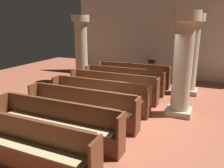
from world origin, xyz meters
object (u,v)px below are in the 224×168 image
object	(u,v)px
pew_row_0	(133,74)
pew_row_2	(113,86)
pew_row_3	(99,94)
lectern	(151,71)
pew_row_4	(81,106)
hymn_book	(130,63)
pew_row_6	(21,143)
pillar_aisle_rear	(183,63)
pew_row_5	(57,121)
pew_row_1	(124,79)
pillar_aisle_side	(191,53)
pillar_far_side	(81,48)

from	to	relation	value
pew_row_0	pew_row_2	xyz separation A→B (m)	(0.00, -2.27, 0.00)
pew_row_3	lectern	distance (m)	4.60
pew_row_4	hymn_book	distance (m)	4.75
pew_row_2	pew_row_6	distance (m)	4.54
pillar_aisle_rear	pew_row_3	bearing A→B (deg)	-165.45
pew_row_0	pew_row_5	size ratio (longest dim) A/B	1.00
pew_row_3	pew_row_4	xyz separation A→B (m)	(0.00, -1.13, 0.00)
pew_row_1	pillar_aisle_rear	size ratio (longest dim) A/B	1.09
pew_row_3	pillar_aisle_side	bearing A→B (deg)	50.86
pew_row_0	pew_row_6	world-z (taller)	same
pew_row_3	pew_row_6	xyz separation A→B (m)	(0.00, -3.40, 0.00)
pillar_far_side	hymn_book	world-z (taller)	pillar_far_side
pew_row_3	lectern	size ratio (longest dim) A/B	3.19
hymn_book	pew_row_0	bearing A→B (deg)	-44.79
lectern	hymn_book	bearing A→B (deg)	-128.11
pew_row_1	pillar_aisle_rear	xyz separation A→B (m)	(2.51, -1.62, 1.13)
pew_row_2	pew_row_1	bearing A→B (deg)	90.00
pillar_aisle_rear	lectern	size ratio (longest dim) A/B	2.92
pillar_far_side	pillar_aisle_rear	distance (m)	5.48
pew_row_0	pew_row_2	bearing A→B (deg)	-90.00
pew_row_1	pew_row_2	distance (m)	1.13
pew_row_5	pew_row_6	bearing A→B (deg)	-90.00
pew_row_2	pew_row_5	bearing A→B (deg)	-90.00
pew_row_3	pew_row_4	world-z (taller)	same
pew_row_1	pew_row_4	bearing A→B (deg)	-90.00
pillar_aisle_side	lectern	xyz separation A→B (m)	(-1.93, 1.48, -1.20)
pillar_aisle_rear	lectern	bearing A→B (deg)	116.31
pillar_far_side	pillar_aisle_rear	bearing A→B (deg)	-24.87
pew_row_2	pew_row_5	distance (m)	3.40
pew_row_5	pew_row_2	bearing A→B (deg)	90.00
pew_row_4	pew_row_5	size ratio (longest dim) A/B	1.00
pew_row_3	pillar_aisle_rear	distance (m)	2.83
pew_row_0	pillar_aisle_side	xyz separation A→B (m)	(2.51, -0.32, 1.13)
pillar_far_side	pew_row_3	bearing A→B (deg)	-50.23
pew_row_5	pew_row_1	bearing A→B (deg)	90.00
pillar_aisle_rear	hymn_book	size ratio (longest dim) A/B	16.82
pew_row_2	pew_row_6	size ratio (longest dim) A/B	1.00
pew_row_3	pew_row_5	bearing A→B (deg)	-90.00
pew_row_3	pillar_aisle_side	xyz separation A→B (m)	(2.51, 3.08, 1.13)
pillar_aisle_side	pillar_far_side	bearing A→B (deg)	-178.51
pew_row_3	pillar_aisle_rear	world-z (taller)	pillar_aisle_rear
pew_row_5	pillar_aisle_side	size ratio (longest dim) A/B	1.09
pew_row_1	pew_row_5	bearing A→B (deg)	-90.00
pew_row_2	lectern	world-z (taller)	lectern
pew_row_0	pew_row_4	xyz separation A→B (m)	(0.00, -4.54, 0.00)
pew_row_0	pew_row_5	xyz separation A→B (m)	(0.00, -5.67, 0.00)
pew_row_0	lectern	distance (m)	1.30
pew_row_5	pillar_aisle_side	world-z (taller)	pillar_aisle_side
pew_row_4	lectern	distance (m)	5.73
pillar_aisle_side	pillar_aisle_rear	xyz separation A→B (m)	(0.00, -2.43, 0.00)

